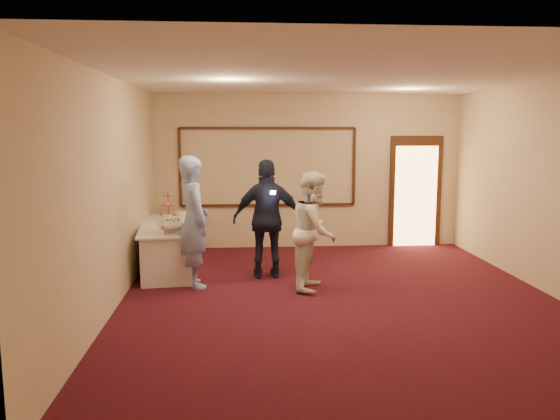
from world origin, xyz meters
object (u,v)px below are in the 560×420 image
object	(u,v)px
cupcake_stand	(168,206)
woman	(315,231)
pavlova_tray	(174,227)
guest	(268,219)
plate_stack_b	(182,216)
man	(193,222)
tart	(174,224)
buffet_table	(169,246)
plate_stack_a	(167,220)

from	to	relation	value
cupcake_stand	woman	xyz separation A→B (m)	(2.38, -2.25, -0.08)
pavlova_tray	guest	world-z (taller)	guest
pavlova_tray	guest	distance (m)	1.45
plate_stack_b	guest	size ratio (longest dim) A/B	0.10
man	woman	distance (m)	1.79
tart	woman	bearing A→B (deg)	-26.25
pavlova_tray	man	bearing A→B (deg)	-35.68
pavlova_tray	plate_stack_b	bearing A→B (deg)	89.37
cupcake_stand	plate_stack_b	bearing A→B (deg)	-63.91
tart	buffet_table	bearing A→B (deg)	115.69
plate_stack_a	man	bearing A→B (deg)	-62.35
plate_stack_a	guest	bearing A→B (deg)	-19.78
plate_stack_b	cupcake_stand	bearing A→B (deg)	116.09
plate_stack_a	woman	world-z (taller)	woman
pavlova_tray	cupcake_stand	bearing A→B (deg)	99.60
pavlova_tray	man	distance (m)	0.41
buffet_table	tart	distance (m)	0.49
plate_stack_b	tart	world-z (taller)	plate_stack_b
tart	man	distance (m)	0.90
buffet_table	woman	world-z (taller)	woman
buffet_table	guest	size ratio (longest dim) A/B	1.30
plate_stack_a	woman	xyz separation A→B (m)	(2.29, -1.25, 0.01)
pavlova_tray	woman	world-z (taller)	woman
pavlova_tray	guest	size ratio (longest dim) A/B	0.31
cupcake_stand	guest	distance (m)	2.36
buffet_table	pavlova_tray	world-z (taller)	pavlova_tray
tart	woman	world-z (taller)	woman
cupcake_stand	guest	xyz separation A→B (m)	(1.74, -1.59, -0.01)
plate_stack_b	guest	world-z (taller)	guest
plate_stack_b	tart	xyz separation A→B (m)	(-0.07, -0.56, -0.05)
guest	tart	bearing A→B (deg)	-14.57
pavlova_tray	buffet_table	bearing A→B (deg)	102.37
cupcake_stand	buffet_table	bearing A→B (deg)	-82.78
pavlova_tray	man	size ratio (longest dim) A/B	0.30
woman	buffet_table	bearing A→B (deg)	77.54
cupcake_stand	plate_stack_a	xyz separation A→B (m)	(0.10, -1.00, -0.10)
man	guest	distance (m)	1.19
buffet_table	man	world-z (taller)	man
woman	pavlova_tray	bearing A→B (deg)	94.17
buffet_table	cupcake_stand	world-z (taller)	cupcake_stand
buffet_table	guest	bearing A→B (deg)	-21.48
buffet_table	pavlova_tray	size ratio (longest dim) A/B	4.20
buffet_table	cupcake_stand	bearing A→B (deg)	97.22
cupcake_stand	plate_stack_b	distance (m)	0.71
pavlova_tray	woman	xyz separation A→B (m)	(2.08, -0.49, 0.01)
cupcake_stand	man	xyz separation A→B (m)	(0.62, -1.99, 0.03)
man	pavlova_tray	bearing A→B (deg)	31.64
pavlova_tray	tart	distance (m)	0.57
buffet_table	plate_stack_b	distance (m)	0.59
woman	guest	distance (m)	0.93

